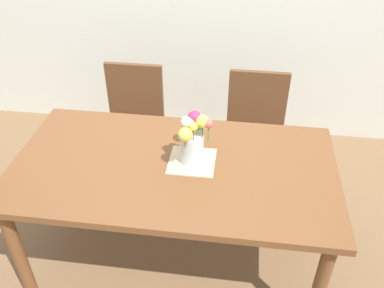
% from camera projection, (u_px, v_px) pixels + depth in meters
% --- Properties ---
extents(ground_plane, '(12.00, 12.00, 0.00)m').
position_uv_depth(ground_plane, '(177.00, 257.00, 2.66)').
color(ground_plane, brown).
extents(dining_table, '(1.74, 0.94, 0.77)m').
position_uv_depth(dining_table, '(174.00, 177.00, 2.26)').
color(dining_table, brown).
rests_on(dining_table, ground_plane).
extents(chair_left, '(0.42, 0.42, 0.90)m').
position_uv_depth(chair_left, '(133.00, 117.00, 3.05)').
color(chair_left, brown).
rests_on(chair_left, ground_plane).
extents(chair_right, '(0.42, 0.42, 0.90)m').
position_uv_depth(chair_right, '(255.00, 126.00, 2.95)').
color(chair_right, brown).
rests_on(chair_right, ground_plane).
extents(placemat, '(0.25, 0.25, 0.01)m').
position_uv_depth(placemat, '(192.00, 161.00, 2.23)').
color(placemat, '#CCB789').
rests_on(placemat, dining_table).
extents(flower_vase, '(0.19, 0.28, 0.30)m').
position_uv_depth(flower_vase, '(193.00, 138.00, 2.14)').
color(flower_vase, silver).
rests_on(flower_vase, placemat).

